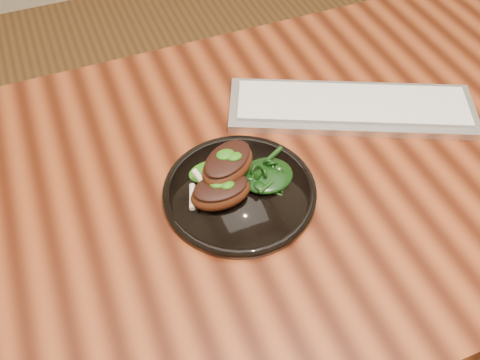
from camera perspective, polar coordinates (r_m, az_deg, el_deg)
name	(u,v)px	position (r m, az deg, el deg)	size (l,w,h in m)	color
desk	(305,187)	(1.00, 6.97, -0.71)	(1.60, 0.80, 0.75)	#361206
plate	(240,192)	(0.87, -0.03, -1.29)	(0.25, 0.25, 0.02)	black
lamb_chop_front	(220,191)	(0.84, -2.12, -1.22)	(0.10, 0.07, 0.04)	#441C0D
lamb_chop_back	(227,164)	(0.85, -1.37, 1.72)	(0.12, 0.11, 0.05)	#441C0D
herb_smear	(210,171)	(0.89, -3.19, 0.95)	(0.07, 0.05, 0.00)	#134B08
greens_heap	(267,173)	(0.87, 2.86, 0.75)	(0.09, 0.08, 0.03)	black
keyboard	(352,107)	(1.03, 11.83, 7.64)	(0.47, 0.32, 0.02)	silver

